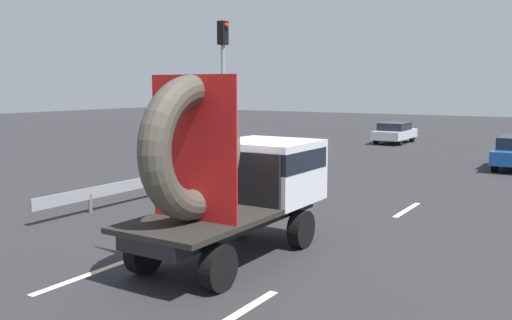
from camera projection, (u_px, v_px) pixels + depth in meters
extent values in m
plane|color=#28282B|center=(239.00, 248.00, 12.07)|extent=(120.00, 120.00, 0.00)
cylinder|color=black|center=(236.00, 219.00, 12.98)|extent=(0.28, 0.82, 0.82)
cylinder|color=black|center=(301.00, 229.00, 12.08)|extent=(0.28, 0.82, 0.82)
cylinder|color=black|center=(144.00, 252.00, 10.40)|extent=(0.28, 0.82, 0.82)
cylinder|color=black|center=(218.00, 268.00, 9.50)|extent=(0.28, 0.82, 0.82)
cube|color=black|center=(230.00, 219.00, 11.23)|extent=(1.30, 4.95, 0.25)
cube|color=silver|center=(268.00, 171.00, 12.37)|extent=(2.00, 1.97, 1.35)
cube|color=black|center=(266.00, 158.00, 12.29)|extent=(2.02, 1.87, 0.44)
cube|color=black|center=(200.00, 221.00, 10.37)|extent=(2.00, 2.97, 0.10)
cube|color=black|center=(242.00, 178.00, 11.50)|extent=(1.80, 0.08, 1.10)
torus|color=#474238|center=(193.00, 148.00, 10.07)|extent=(0.57, 2.65, 2.65)
cube|color=red|center=(193.00, 148.00, 10.07)|extent=(1.90, 0.03, 2.65)
cylinder|color=black|center=(505.00, 157.00, 25.22)|extent=(0.22, 0.65, 0.65)
cylinder|color=black|center=(495.00, 164.00, 22.93)|extent=(0.22, 0.65, 0.65)
cylinder|color=gray|center=(223.00, 110.00, 21.94)|extent=(0.16, 0.16, 5.09)
cube|color=black|center=(223.00, 33.00, 21.54)|extent=(0.30, 0.36, 0.90)
sphere|color=red|center=(226.00, 25.00, 21.42)|extent=(0.20, 0.20, 0.20)
cube|color=gray|center=(212.00, 168.00, 20.11)|extent=(0.06, 15.02, 0.32)
cylinder|color=slate|center=(90.00, 203.00, 15.41)|extent=(0.10, 0.10, 0.55)
cylinder|color=slate|center=(178.00, 183.00, 18.57)|extent=(0.10, 0.10, 0.55)
cylinder|color=slate|center=(240.00, 169.00, 21.73)|extent=(0.10, 0.10, 0.55)
cylinder|color=slate|center=(287.00, 159.00, 24.88)|extent=(0.10, 0.10, 0.55)
cube|color=beige|center=(91.00, 273.00, 10.43)|extent=(0.16, 2.64, 0.01)
cube|color=beige|center=(296.00, 199.00, 17.29)|extent=(0.16, 2.31, 0.01)
cube|color=beige|center=(229.00, 319.00, 8.38)|extent=(0.16, 2.69, 0.01)
cube|color=beige|center=(407.00, 210.00, 15.83)|extent=(0.16, 2.17, 0.01)
cylinder|color=black|center=(390.00, 136.00, 35.96)|extent=(0.21, 0.60, 0.60)
cylinder|color=black|center=(412.00, 137.00, 35.19)|extent=(0.21, 0.60, 0.60)
cylinder|color=black|center=(376.00, 139.00, 33.84)|extent=(0.21, 0.60, 0.60)
cylinder|color=black|center=(400.00, 141.00, 33.07)|extent=(0.21, 0.60, 0.60)
cube|color=silver|center=(395.00, 134.00, 34.48)|extent=(1.68, 3.93, 0.51)
cube|color=black|center=(395.00, 126.00, 34.34)|extent=(1.52, 2.20, 0.47)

